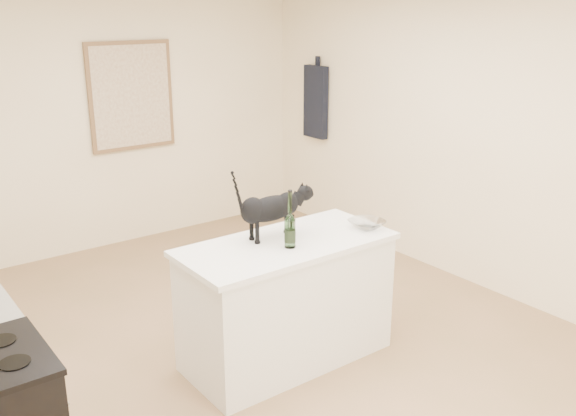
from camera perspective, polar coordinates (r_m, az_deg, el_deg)
The scene contains 11 objects.
floor at distance 4.81m, azimuth -2.56°, elevation -12.67°, with size 5.50×5.50×0.00m, color #9F7554.
wall_back at distance 6.70m, azimuth -16.26°, elevation 7.37°, with size 4.50×4.50×0.00m, color #FFEFC5.
wall_right at distance 5.83m, azimuth 15.91°, elevation 5.89°, with size 5.50×5.50×0.00m, color #FFEFC5.
island_base at distance 4.52m, azimuth -0.13°, elevation -8.63°, with size 1.44×0.67×0.86m, color white.
island_top at distance 4.33m, azimuth -0.13°, elevation -3.31°, with size 1.50×0.70×0.04m, color white.
artwork_frame at distance 6.75m, azimuth -13.95°, elevation 9.78°, with size 0.90×0.03×1.10m, color brown.
artwork_canvas at distance 6.73m, azimuth -13.89°, elevation 9.76°, with size 0.82×0.00×1.02m, color beige.
hanging_garment at distance 7.17m, azimuth 2.52°, elevation 9.53°, with size 0.08×0.34×0.80m, color black.
black_cat at distance 4.33m, azimuth -1.57°, elevation -0.34°, with size 0.55×0.17×0.39m, color black, non-canonical shape.
wine_bottle at distance 4.17m, azimuth 0.18°, elevation -1.32°, with size 0.07×0.07×0.35m, color #275321.
glass_bowl at distance 4.61m, azimuth 7.12°, elevation -1.45°, with size 0.25×0.25×0.06m, color silver.
Camera 1 is at (-2.32, -3.43, 2.45)m, focal length 39.41 mm.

